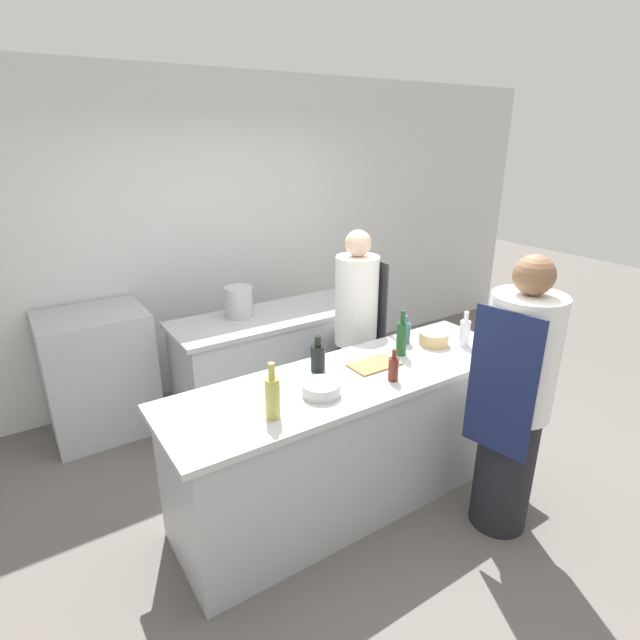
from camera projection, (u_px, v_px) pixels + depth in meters
name	position (u px, v px, depth m)	size (l,w,h in m)	color
ground_plane	(349.00, 497.00, 3.35)	(16.00, 16.00, 0.00)	#605B56
wall_back	(212.00, 238.00, 4.52)	(8.00, 0.06, 2.80)	silver
prep_counter	(350.00, 439.00, 3.19)	(2.36, 0.71, 0.91)	#A8AAAF
pass_counter	(274.00, 364.00, 4.21)	(1.66, 0.64, 0.91)	#A8AAAF
oven_range	(100.00, 373.00, 3.95)	(0.78, 0.63, 1.01)	#A8AAAF
chef_at_prep_near	(514.00, 402.00, 2.85)	(0.44, 0.42, 1.71)	black
chef_at_stove	(356.00, 334.00, 3.88)	(0.35, 0.33, 1.63)	black
bottle_olive_oil	(272.00, 396.00, 2.54)	(0.08, 0.08, 0.31)	#B2A84C
bottle_vinegar	(405.00, 332.00, 3.47)	(0.08, 0.08, 0.20)	#2D5175
bottle_wine	(465.00, 332.00, 3.43)	(0.07, 0.07, 0.24)	silver
bottle_cooking_oil	(402.00, 337.00, 3.27)	(0.07, 0.07, 0.31)	#19471E
bottle_sauce	(318.00, 357.00, 3.06)	(0.09, 0.09, 0.23)	black
bottle_water	(393.00, 368.00, 2.94)	(0.06, 0.06, 0.20)	#5B2319
bowl_mixing_large	(434.00, 338.00, 3.46)	(0.20, 0.20, 0.09)	tan
bowl_prep_small	(321.00, 389.00, 2.79)	(0.22, 0.22, 0.07)	#B7BABC
cutting_board	(374.00, 365.00, 3.16)	(0.32, 0.19, 0.01)	olive
stockpot	(239.00, 302.00, 3.96)	(0.22, 0.22, 0.25)	#A8AAAF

